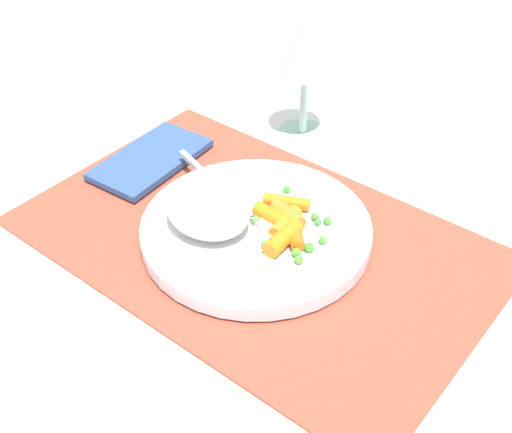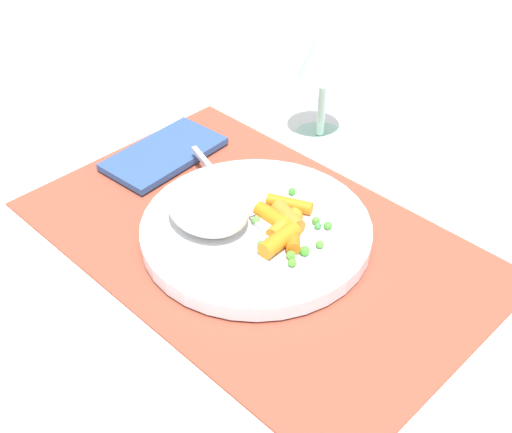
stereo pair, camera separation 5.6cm
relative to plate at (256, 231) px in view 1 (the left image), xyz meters
The scene contains 9 objects.
ground_plane 0.01m from the plate, ahead, with size 2.40×2.40×0.00m, color white.
placemat 0.01m from the plate, ahead, with size 0.48×0.30×0.01m, color #9E4733.
plate is the anchor object (origin of this frame).
rice_mound 0.06m from the plate, 135.93° to the right, with size 0.09×0.08×0.04m, color beige.
carrot_portion 0.03m from the plate, 26.98° to the left, with size 0.08×0.09×0.02m.
pea_scatter 0.04m from the plate, 19.36° to the left, with size 0.09×0.09×0.01m.
fork 0.04m from the plate, 162.87° to the left, with size 0.19×0.07×0.01m.
wine_glass 0.24m from the plate, 113.27° to the left, with size 0.07×0.07×0.16m.
napkin 0.19m from the plate, behind, with size 0.08×0.14×0.01m, color #33518C.
Camera 1 is at (0.34, -0.42, 0.47)m, focal length 48.11 mm.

